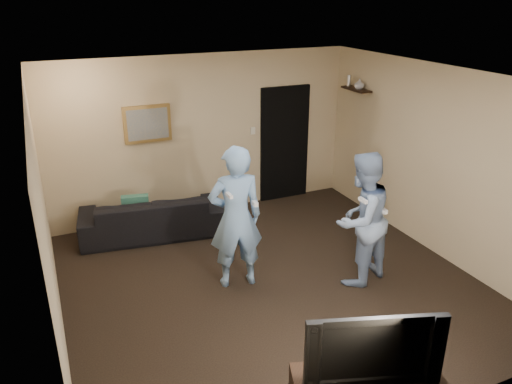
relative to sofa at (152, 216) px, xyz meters
name	(u,v)px	position (x,y,z in m)	size (l,w,h in m)	color
ground	(270,282)	(1.05, -1.96, -0.31)	(5.00, 5.00, 0.00)	black
ceiling	(272,78)	(1.05, -1.96, 2.29)	(5.00, 5.00, 0.04)	silver
wall_back	(204,136)	(1.05, 0.54, 0.99)	(5.00, 0.04, 2.60)	#C9B286
wall_front	(412,298)	(1.05, -4.46, 0.99)	(5.00, 0.04, 2.60)	#C9B286
wall_left	(46,226)	(-1.45, -1.96, 0.99)	(0.04, 5.00, 2.60)	#C9B286
wall_right	(434,161)	(3.55, -1.96, 0.99)	(0.04, 5.00, 2.60)	#C9B286
sofa	(152,216)	(0.00, 0.00, 0.00)	(2.12, 0.83, 0.62)	black
throw_pillow	(136,208)	(-0.23, 0.00, 0.17)	(0.39, 0.13, 0.39)	#1C5547
painting_frame	(147,124)	(0.15, 0.52, 1.29)	(0.72, 0.05, 0.57)	olive
painting_canvas	(148,124)	(0.15, 0.49, 1.29)	(0.62, 0.01, 0.47)	slate
doorway	(285,144)	(2.50, 0.51, 0.69)	(0.90, 0.06, 2.00)	black
light_switch	(253,131)	(1.90, 0.52, 0.99)	(0.08, 0.02, 0.12)	silver
wall_shelf	(356,89)	(3.44, -0.16, 1.68)	(0.20, 0.60, 0.03)	black
shelf_vase	(359,84)	(3.44, -0.23, 1.78)	(0.16, 0.16, 0.17)	#BBBCC1
shelf_figurine	(349,81)	(3.44, 0.07, 1.79)	(0.06, 0.06, 0.18)	silver
television	(371,343)	(0.86, -4.27, 0.50)	(1.14, 0.15, 0.66)	black
wii_player_left	(236,218)	(0.66, -1.79, 0.61)	(0.73, 0.56, 1.83)	#78A1D0
wii_player_right	(361,219)	(2.10, -2.35, 0.55)	(1.00, 0.88, 1.72)	#839CBF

